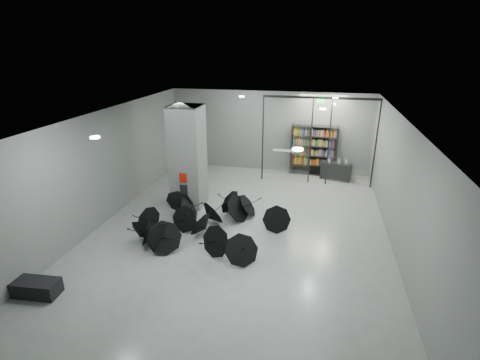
% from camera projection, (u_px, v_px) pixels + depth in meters
% --- Properties ---
extents(room, '(14.00, 14.02, 4.01)m').
position_uv_depth(room, '(239.00, 155.00, 11.56)').
color(room, slate).
rests_on(room, ground).
extents(column, '(1.20, 1.20, 4.00)m').
position_uv_depth(column, '(188.00, 157.00, 14.19)').
color(column, slate).
rests_on(column, ground).
extents(fire_cabinet, '(0.28, 0.04, 0.38)m').
position_uv_depth(fire_cabinet, '(183.00, 178.00, 13.86)').
color(fire_cabinet, '#A50A07').
rests_on(fire_cabinet, column).
extents(info_panel, '(0.30, 0.03, 0.42)m').
position_uv_depth(info_panel, '(184.00, 190.00, 14.03)').
color(info_panel, black).
rests_on(info_panel, column).
extents(exit_sign, '(0.30, 0.06, 0.15)m').
position_uv_depth(exit_sign, '(321.00, 101.00, 15.57)').
color(exit_sign, '#0CE533').
rests_on(exit_sign, room).
extents(glass_partition, '(5.06, 0.08, 4.00)m').
position_uv_depth(glass_partition, '(318.00, 138.00, 16.34)').
color(glass_partition, silver).
rests_on(glass_partition, ground).
extents(bench, '(1.33, 0.65, 0.41)m').
position_uv_depth(bench, '(34.00, 287.00, 9.46)').
color(bench, black).
rests_on(bench, ground).
extents(bookshelf, '(2.26, 0.59, 2.46)m').
position_uv_depth(bookshelf, '(314.00, 150.00, 17.84)').
color(bookshelf, black).
rests_on(bookshelf, ground).
extents(shop_counter, '(1.49, 0.88, 0.84)m').
position_uv_depth(shop_counter, '(336.00, 171.00, 17.43)').
color(shop_counter, black).
rests_on(shop_counter, ground).
extents(umbrella_cluster, '(5.54, 4.42, 1.32)m').
position_uv_depth(umbrella_cluster, '(200.00, 225.00, 12.48)').
color(umbrella_cluster, black).
rests_on(umbrella_cluster, ground).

